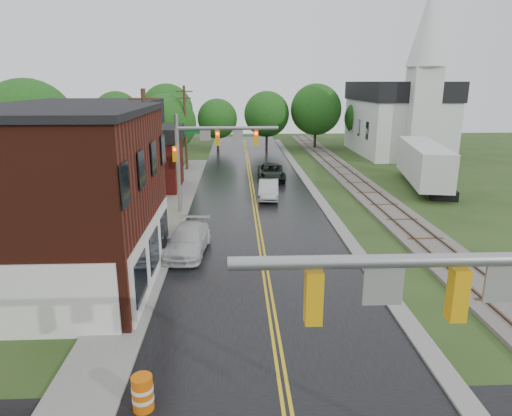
{
  "coord_description": "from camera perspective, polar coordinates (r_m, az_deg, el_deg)",
  "views": [
    {
      "loc": [
        -1.43,
        -5.66,
        9.37
      ],
      "look_at": [
        -0.49,
        15.48,
        3.5
      ],
      "focal_mm": 32.0,
      "sensor_mm": 36.0,
      "label": 1
    }
  ],
  "objects": [
    {
      "name": "main_road",
      "position": [
        36.9,
        -0.23,
        0.79
      ],
      "size": [
        10.0,
        90.0,
        0.02
      ],
      "primitive_type": "cube",
      "color": "black",
      "rests_on": "ground"
    },
    {
      "name": "curb_right",
      "position": [
        42.28,
        6.83,
        2.59
      ],
      "size": [
        0.8,
        70.0,
        0.12
      ],
      "primitive_type": "cube",
      "color": "gray",
      "rests_on": "ground"
    },
    {
      "name": "sidewalk_left",
      "position": [
        32.41,
        -10.89,
        -1.59
      ],
      "size": [
        2.4,
        50.0,
        0.12
      ],
      "primitive_type": "cube",
      "color": "gray",
      "rests_on": "ground"
    },
    {
      "name": "yellow_house",
      "position": [
        33.65,
        -19.07,
        4.08
      ],
      "size": [
        8.0,
        7.0,
        6.4
      ],
      "primitive_type": "cube",
      "color": "tan",
      "rests_on": "ground"
    },
    {
      "name": "darkred_building",
      "position": [
        42.17,
        -14.29,
        5.23
      ],
      "size": [
        7.0,
        6.0,
        4.4
      ],
      "primitive_type": "cube",
      "color": "#3F0F0C",
      "rests_on": "ground"
    },
    {
      "name": "church",
      "position": [
        63.24,
        17.65,
        11.59
      ],
      "size": [
        10.4,
        18.4,
        20.0
      ],
      "color": "silver",
      "rests_on": "ground"
    },
    {
      "name": "railroad",
      "position": [
        43.24,
        12.87,
        2.73
      ],
      "size": [
        3.2,
        80.0,
        0.3
      ],
      "color": "#59544C",
      "rests_on": "ground"
    },
    {
      "name": "traffic_signal_near",
      "position": [
        10.1,
        27.48,
        -12.2
      ],
      "size": [
        7.34,
        0.3,
        7.2
      ],
      "color": "gray",
      "rests_on": "ground"
    },
    {
      "name": "traffic_signal_far",
      "position": [
        33.02,
        -6.11,
        7.76
      ],
      "size": [
        7.34,
        0.43,
        7.2
      ],
      "color": "gray",
      "rests_on": "ground"
    },
    {
      "name": "utility_pole_b",
      "position": [
        28.56,
        -13.41,
        5.71
      ],
      "size": [
        1.8,
        0.28,
        9.0
      ],
      "color": "#382616",
      "rests_on": "ground"
    },
    {
      "name": "utility_pole_c",
      "position": [
        50.17,
        -8.81,
        10.0
      ],
      "size": [
        1.8,
        0.28,
        9.0
      ],
      "color": "#382616",
      "rests_on": "ground"
    },
    {
      "name": "tree_left_b",
      "position": [
        41.15,
        -26.37,
        8.83
      ],
      "size": [
        7.6,
        7.6,
        9.69
      ],
      "color": "black",
      "rests_on": "ground"
    },
    {
      "name": "tree_left_c",
      "position": [
        47.47,
        -17.91,
        8.89
      ],
      "size": [
        6.0,
        6.0,
        7.65
      ],
      "color": "black",
      "rests_on": "ground"
    },
    {
      "name": "tree_left_e",
      "position": [
        52.29,
        -10.86,
        10.23
      ],
      "size": [
        6.4,
        6.4,
        8.16
      ],
      "color": "black",
      "rests_on": "ground"
    },
    {
      "name": "suv_dark",
      "position": [
        44.98,
        1.92,
        4.47
      ],
      "size": [
        2.66,
        5.59,
        1.54
      ],
      "primitive_type": "imported",
      "rotation": [
        0.0,
        0.0,
        -0.02
      ],
      "color": "black",
      "rests_on": "ground"
    },
    {
      "name": "sedan_silver",
      "position": [
        37.78,
        1.59,
        2.31
      ],
      "size": [
        1.96,
        4.69,
        1.51
      ],
      "primitive_type": "imported",
      "rotation": [
        0.0,
        0.0,
        -0.08
      ],
      "color": "#A6A6AA",
      "rests_on": "ground"
    },
    {
      "name": "pickup_white",
      "position": [
        26.03,
        -8.53,
        -4.0
      ],
      "size": [
        2.61,
        5.38,
        1.51
      ],
      "primitive_type": "imported",
      "rotation": [
        0.0,
        0.0,
        -0.1
      ],
      "color": "silver",
      "rests_on": "ground"
    },
    {
      "name": "semi_trailer",
      "position": [
        44.19,
        20.21,
        5.4
      ],
      "size": [
        5.15,
        12.95,
        3.96
      ],
      "color": "black",
      "rests_on": "ground"
    },
    {
      "name": "construction_barrel",
      "position": [
        14.81,
        -13.98,
        -21.55
      ],
      "size": [
        0.72,
        0.72,
        1.11
      ],
      "primitive_type": "cylinder",
      "rotation": [
        0.0,
        0.0,
        0.18
      ],
      "color": "#D45B09",
      "rests_on": "ground"
    }
  ]
}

